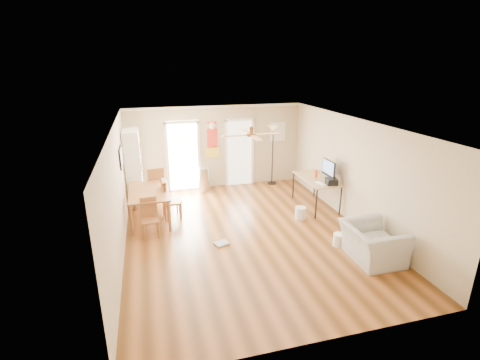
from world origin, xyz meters
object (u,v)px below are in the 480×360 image
object	(u,v)px
bookshelf	(134,167)
trash_can	(203,180)
dining_chair_right_a	(172,200)
wastebasket_b	(339,240)
dining_table	(150,206)
dining_chair_near	(150,218)
torchiere_lamp	(273,155)
printer	(332,181)
wastebasket_a	(300,213)
dining_chair_far	(155,186)
dining_chair_right_b	(172,199)
armchair	(372,243)
computer_desk	(315,192)

from	to	relation	value
bookshelf	trash_can	size ratio (longest dim) A/B	2.82
dining_chair_right_a	wastebasket_b	xyz separation A→B (m)	(3.41, -2.40, -0.38)
dining_table	dining_chair_near	size ratio (longest dim) A/B	1.77
bookshelf	torchiere_lamp	xyz separation A→B (m)	(4.33, 0.50, -0.08)
printer	wastebasket_a	distance (m)	1.16
bookshelf	trash_can	xyz separation A→B (m)	(2.03, 0.41, -0.68)
trash_can	dining_chair_right_a	bearing A→B (deg)	-121.41
bookshelf	wastebasket_b	xyz separation A→B (m)	(4.33, -3.80, -0.91)
dining_table	torchiere_lamp	xyz separation A→B (m)	(3.96, 1.88, 0.57)
dining_chair_right_a	dining_chair_near	distance (m)	1.06
dining_chair_near	wastebasket_b	size ratio (longest dim) A/B	3.26
bookshelf	dining_chair_far	xyz separation A→B (m)	(0.53, -0.31, -0.50)
dining_chair_far	printer	size ratio (longest dim) A/B	3.57
wastebasket_a	dining_chair_right_b	bearing A→B (deg)	163.04
torchiere_lamp	printer	xyz separation A→B (m)	(0.64, -2.70, -0.06)
dining_chair_right_b	torchiere_lamp	xyz separation A→B (m)	(3.41, 1.81, 0.46)
dining_chair_far	wastebasket_b	world-z (taller)	dining_chair_far
armchair	dining_chair_right_b	bearing A→B (deg)	51.01
dining_chair_right_a	trash_can	size ratio (longest dim) A/B	1.38
dining_table	dining_chair_right_b	distance (m)	0.57
dining_chair_right_b	printer	xyz separation A→B (m)	(4.05, -0.88, 0.40)
dining_table	computer_desk	world-z (taller)	computer_desk
dining_chair_right_b	computer_desk	bearing A→B (deg)	-106.47
dining_table	armchair	distance (m)	5.30
dining_table	wastebasket_b	world-z (taller)	dining_table
dining_chair_near	armchair	size ratio (longest dim) A/B	0.79
dining_chair_near	armchair	distance (m)	4.84
wastebasket_a	dining_chair_near	bearing A→B (deg)	-179.88
dining_chair_right_a	wastebasket_b	distance (m)	4.18
torchiere_lamp	wastebasket_a	distance (m)	2.91
bookshelf	armchair	size ratio (longest dim) A/B	1.83
dining_chair_far	printer	xyz separation A→B (m)	(4.44, -1.88, 0.36)
dining_table	wastebasket_a	distance (m)	3.84
dining_chair_right_b	dining_chair_near	bearing A→B (deg)	137.99
dining_chair_right_b	armchair	size ratio (longest dim) A/B	0.89
dining_chair_right_b	wastebasket_a	size ratio (longest dim) A/B	3.24
bookshelf	dining_table	size ratio (longest dim) A/B	1.30
dining_table	dining_chair_near	xyz separation A→B (m)	(-0.02, -0.91, 0.05)
bookshelf	computer_desk	distance (m)	5.14
dining_chair_near	computer_desk	size ratio (longest dim) A/B	0.59
dining_chair_right_a	wastebasket_a	distance (m)	3.32
dining_chair_far	dining_chair_right_a	bearing A→B (deg)	97.34
trash_can	wastebasket_a	bearing A→B (deg)	-52.39
trash_can	wastebasket_a	distance (m)	3.40
trash_can	dining_chair_far	bearing A→B (deg)	-154.25
dining_table	printer	bearing A→B (deg)	-10.01
bookshelf	dining_chair_right_b	xyz separation A→B (m)	(0.92, -1.31, -0.54)
torchiere_lamp	dining_chair_right_b	bearing A→B (deg)	-151.99
bookshelf	wastebasket_a	xyz separation A→B (m)	(4.10, -2.28, -0.90)
dining_chair_right_a	printer	size ratio (longest dim) A/B	3.32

